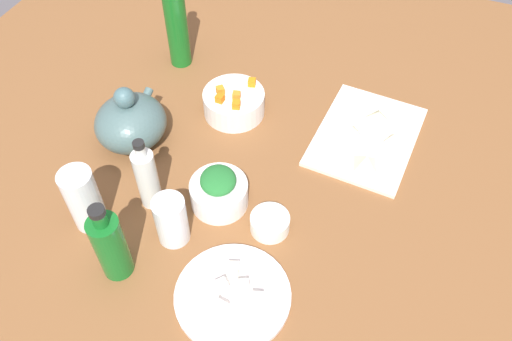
{
  "coord_description": "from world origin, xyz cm",
  "views": [
    {
      "loc": [
        -65.54,
        -26.57,
        92.77
      ],
      "look_at": [
        0.0,
        0.0,
        8.0
      ],
      "focal_mm": 36.43,
      "sensor_mm": 36.0,
      "label": 1
    }
  ],
  "objects_px": {
    "plate_tofu": "(233,296)",
    "bottle_0": "(176,23)",
    "bowl_greens": "(219,194)",
    "bowl_small_side": "(270,223)",
    "teapot": "(131,122)",
    "drinking_glass_1": "(171,220)",
    "bottle_1": "(110,245)",
    "bottle_2": "(147,178)",
    "drinking_glass_0": "(84,199)",
    "cutting_board": "(366,136)",
    "bowl_carrots": "(234,103)"
  },
  "relations": [
    {
      "from": "bowl_small_side",
      "to": "teapot",
      "type": "relative_size",
      "value": 0.44
    },
    {
      "from": "teapot",
      "to": "bowl_small_side",
      "type": "bearing_deg",
      "value": -106.32
    },
    {
      "from": "drinking_glass_0",
      "to": "drinking_glass_1",
      "type": "xyz_separation_m",
      "value": [
        0.03,
        -0.18,
        -0.02
      ]
    },
    {
      "from": "plate_tofu",
      "to": "bowl_greens",
      "type": "bearing_deg",
      "value": 30.81
    },
    {
      "from": "cutting_board",
      "to": "drinking_glass_0",
      "type": "distance_m",
      "value": 0.65
    },
    {
      "from": "bowl_small_side",
      "to": "drinking_glass_1",
      "type": "bearing_deg",
      "value": 117.61
    },
    {
      "from": "bottle_0",
      "to": "drinking_glass_0",
      "type": "bearing_deg",
      "value": -172.63
    },
    {
      "from": "bottle_1",
      "to": "bottle_2",
      "type": "bearing_deg",
      "value": 6.69
    },
    {
      "from": "bowl_carrots",
      "to": "drinking_glass_1",
      "type": "xyz_separation_m",
      "value": [
        -0.38,
        -0.03,
        0.03
      ]
    },
    {
      "from": "bowl_greens",
      "to": "drinking_glass_0",
      "type": "distance_m",
      "value": 0.27
    },
    {
      "from": "bottle_2",
      "to": "teapot",
      "type": "bearing_deg",
      "value": 41.86
    },
    {
      "from": "plate_tofu",
      "to": "bottle_0",
      "type": "distance_m",
      "value": 0.72
    },
    {
      "from": "teapot",
      "to": "drinking_glass_0",
      "type": "xyz_separation_m",
      "value": [
        -0.23,
        -0.04,
        0.01
      ]
    },
    {
      "from": "teapot",
      "to": "drinking_glass_0",
      "type": "relative_size",
      "value": 1.23
    },
    {
      "from": "cutting_board",
      "to": "bottle_0",
      "type": "distance_m",
      "value": 0.56
    },
    {
      "from": "bottle_2",
      "to": "drinking_glass_0",
      "type": "bearing_deg",
      "value": 135.33
    },
    {
      "from": "drinking_glass_0",
      "to": "cutting_board",
      "type": "bearing_deg",
      "value": -46.45
    },
    {
      "from": "teapot",
      "to": "drinking_glass_1",
      "type": "xyz_separation_m",
      "value": [
        -0.2,
        -0.21,
        -0.0
      ]
    },
    {
      "from": "bottle_0",
      "to": "bottle_1",
      "type": "relative_size",
      "value": 1.46
    },
    {
      "from": "teapot",
      "to": "drinking_glass_0",
      "type": "distance_m",
      "value": 0.24
    },
    {
      "from": "teapot",
      "to": "bottle_0",
      "type": "height_order",
      "value": "bottle_0"
    },
    {
      "from": "bottle_2",
      "to": "bowl_carrots",
      "type": "bearing_deg",
      "value": -9.4
    },
    {
      "from": "plate_tofu",
      "to": "drinking_glass_0",
      "type": "relative_size",
      "value": 1.47
    },
    {
      "from": "bottle_0",
      "to": "drinking_glass_1",
      "type": "distance_m",
      "value": 0.57
    },
    {
      "from": "bowl_carrots",
      "to": "teapot",
      "type": "bearing_deg",
      "value": 134.41
    },
    {
      "from": "bowl_small_side",
      "to": "bottle_1",
      "type": "distance_m",
      "value": 0.32
    },
    {
      "from": "bowl_carrots",
      "to": "drinking_glass_0",
      "type": "relative_size",
      "value": 1.0
    },
    {
      "from": "teapot",
      "to": "bottle_2",
      "type": "relative_size",
      "value": 0.99
    },
    {
      "from": "bottle_0",
      "to": "bottle_1",
      "type": "height_order",
      "value": "bottle_0"
    },
    {
      "from": "bowl_small_side",
      "to": "drinking_glass_0",
      "type": "relative_size",
      "value": 0.54
    },
    {
      "from": "plate_tofu",
      "to": "bowl_greens",
      "type": "relative_size",
      "value": 1.8
    },
    {
      "from": "plate_tofu",
      "to": "bottle_0",
      "type": "bearing_deg",
      "value": 34.99
    },
    {
      "from": "bottle_1",
      "to": "drinking_glass_1",
      "type": "distance_m",
      "value": 0.13
    },
    {
      "from": "plate_tofu",
      "to": "bottle_1",
      "type": "distance_m",
      "value": 0.24
    },
    {
      "from": "bowl_carrots",
      "to": "bottle_2",
      "type": "height_order",
      "value": "bottle_2"
    },
    {
      "from": "bowl_small_side",
      "to": "bottle_1",
      "type": "height_order",
      "value": "bottle_1"
    },
    {
      "from": "bowl_greens",
      "to": "drinking_glass_1",
      "type": "bearing_deg",
      "value": 155.92
    },
    {
      "from": "bowl_carrots",
      "to": "bowl_small_side",
      "type": "distance_m",
      "value": 0.35
    },
    {
      "from": "cutting_board",
      "to": "teapot",
      "type": "relative_size",
      "value": 1.63
    },
    {
      "from": "bowl_greens",
      "to": "teapot",
      "type": "relative_size",
      "value": 0.67
    },
    {
      "from": "bottle_0",
      "to": "plate_tofu",
      "type": "bearing_deg",
      "value": -145.01
    },
    {
      "from": "plate_tofu",
      "to": "drinking_glass_0",
      "type": "bearing_deg",
      "value": 81.88
    },
    {
      "from": "bowl_carrots",
      "to": "bottle_0",
      "type": "xyz_separation_m",
      "value": [
        0.13,
        0.21,
        0.09
      ]
    },
    {
      "from": "bottle_1",
      "to": "drinking_glass_1",
      "type": "height_order",
      "value": "bottle_1"
    },
    {
      "from": "drinking_glass_1",
      "to": "bottle_1",
      "type": "bearing_deg",
      "value": 148.1
    },
    {
      "from": "bowl_greens",
      "to": "plate_tofu",
      "type": "bearing_deg",
      "value": -149.19
    },
    {
      "from": "bowl_small_side",
      "to": "drinking_glass_1",
      "type": "height_order",
      "value": "drinking_glass_1"
    },
    {
      "from": "bowl_small_side",
      "to": "bottle_0",
      "type": "height_order",
      "value": "bottle_0"
    },
    {
      "from": "cutting_board",
      "to": "bowl_greens",
      "type": "bearing_deg",
      "value": 141.35
    },
    {
      "from": "bottle_1",
      "to": "bottle_2",
      "type": "relative_size",
      "value": 1.06
    }
  ]
}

